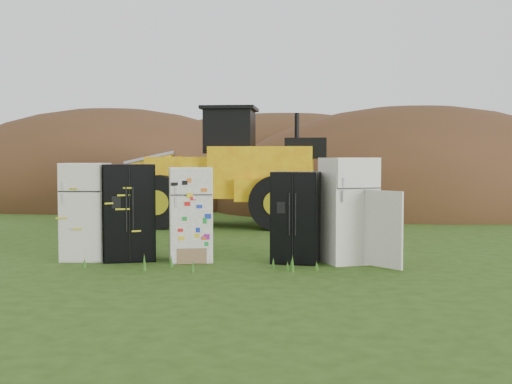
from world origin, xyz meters
TOP-DOWN VIEW (x-y plane):
  - ground at (0.00, 0.00)m, footprint 120.00×120.00m
  - fridge_leftmost at (-2.46, -0.00)m, footprint 0.84×0.81m
  - fridge_black_side at (-1.65, 0.03)m, footprint 1.09×0.96m
  - fridge_sticker at (-0.50, 0.01)m, footprint 0.90×0.86m
  - fridge_black_right at (1.42, -0.03)m, footprint 0.92×0.81m
  - fridge_open_door at (2.36, 0.04)m, footprint 1.09×1.05m
  - wheel_loader at (-1.31, 6.29)m, footprint 6.91×2.97m
  - dirt_mound_right at (5.69, 12.45)m, footprint 15.25×11.18m
  - dirt_mound_left at (-6.57, 15.13)m, footprint 15.78×11.84m
  - dirt_mound_back at (0.62, 18.38)m, footprint 19.76×13.17m

SIDE VIEW (x-z plane):
  - ground at x=0.00m, z-range 0.00..0.00m
  - dirt_mound_right at x=5.69m, z-range -3.81..3.81m
  - dirt_mound_left at x=-6.57m, z-range -3.99..3.99m
  - dirt_mound_back at x=0.62m, z-range -3.99..3.99m
  - fridge_black_right at x=1.42m, z-range 0.00..1.64m
  - fridge_sticker at x=-0.50m, z-range 0.00..1.71m
  - fridge_black_side at x=-1.65m, z-range 0.00..1.77m
  - fridge_leftmost at x=-2.46m, z-range 0.00..1.79m
  - fridge_open_door at x=2.36m, z-range 0.00..1.89m
  - wheel_loader at x=-1.31m, z-range 0.00..3.30m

